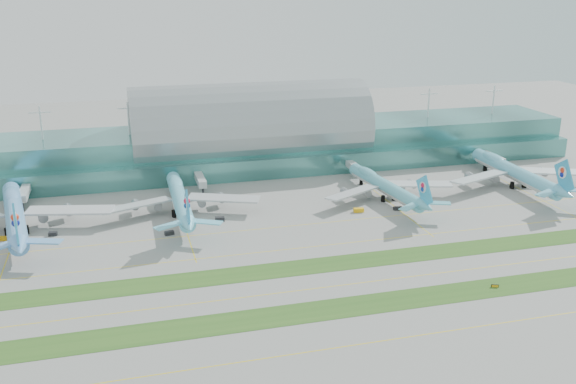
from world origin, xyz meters
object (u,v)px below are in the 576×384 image
object	(u,v)px
taxiway_sign_east	(495,286)
airliner_c	(384,185)
airliner_a	(14,213)
airliner_d	(514,171)
airliner_b	(180,198)
terminal	(251,139)

from	to	relation	value
taxiway_sign_east	airliner_c	bearing A→B (deg)	109.21
airliner_a	airliner_d	distance (m)	217.79
airliner_c	airliner_a	bearing A→B (deg)	173.62
airliner_c	airliner_d	size ratio (longest dim) A/B	0.88
airliner_a	taxiway_sign_east	world-z (taller)	airliner_a
airliner_a	taxiway_sign_east	size ratio (longest dim) A/B	36.53
airliner_d	taxiway_sign_east	xyz separation A→B (m)	(-67.18, -92.02, -6.32)
airliner_a	airliner_d	size ratio (longest dim) A/B	1.04
airliner_b	taxiway_sign_east	size ratio (longest dim) A/B	32.85
airliner_b	airliner_c	bearing A→B (deg)	-2.30
terminal	airliner_a	bearing A→B (deg)	-147.94
airliner_b	airliner_d	world-z (taller)	airliner_d
airliner_b	taxiway_sign_east	world-z (taller)	airliner_b
airliner_a	airliner_c	xyz separation A→B (m)	(151.78, -0.42, -1.13)
airliner_d	airliner_b	bearing A→B (deg)	-179.64
terminal	airliner_d	world-z (taller)	terminal
airliner_d	taxiway_sign_east	distance (m)	114.10
terminal	airliner_a	distance (m)	125.25
airliner_c	airliner_b	bearing A→B (deg)	170.92
airliner_a	airliner_d	world-z (taller)	airliner_a
airliner_b	taxiway_sign_east	xyz separation A→B (m)	(87.74, -94.39, -5.89)
terminal	airliner_d	xyz separation A→B (m)	(111.81, -64.74, -7.41)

